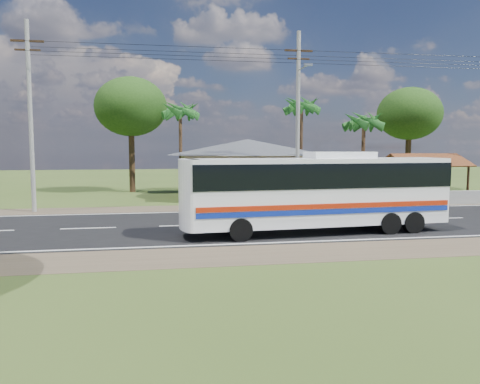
# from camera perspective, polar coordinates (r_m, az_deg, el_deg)

# --- Properties ---
(ground) EXTENTS (120.00, 120.00, 0.00)m
(ground) POSITION_cam_1_polar(r_m,az_deg,el_deg) (23.39, 4.44, -3.84)
(ground) COLOR #354A1A
(ground) RESTS_ON ground
(road) EXTENTS (120.00, 16.00, 0.03)m
(road) POSITION_cam_1_polar(r_m,az_deg,el_deg) (23.39, 4.44, -3.81)
(road) COLOR black
(road) RESTS_ON ground
(house) EXTENTS (12.40, 10.00, 5.00)m
(house) POSITION_cam_1_polar(r_m,az_deg,el_deg) (36.02, 0.97, 3.66)
(house) COLOR tan
(house) RESTS_ON ground
(waiting_shed) EXTENTS (5.20, 4.48, 3.35)m
(waiting_shed) POSITION_cam_1_polar(r_m,az_deg,el_deg) (36.09, 21.48, 3.43)
(waiting_shed) COLOR #352513
(waiting_shed) RESTS_ON ground
(concrete_barrier) EXTENTS (7.00, 0.30, 0.90)m
(concrete_barrier) POSITION_cam_1_polar(r_m,az_deg,el_deg) (33.25, 22.45, -0.69)
(concrete_barrier) COLOR #9E9E99
(concrete_barrier) RESTS_ON ground
(utility_poles) EXTENTS (32.80, 2.22, 11.00)m
(utility_poles) POSITION_cam_1_polar(r_m,az_deg,el_deg) (30.11, 6.47, 9.23)
(utility_poles) COLOR #9E9E99
(utility_poles) RESTS_ON ground
(palm_near) EXTENTS (2.80, 2.80, 6.70)m
(palm_near) POSITION_cam_1_polar(r_m,az_deg,el_deg) (36.71, 14.87, 8.31)
(palm_near) COLOR #47301E
(palm_near) RESTS_ON ground
(palm_mid) EXTENTS (2.80, 2.80, 8.20)m
(palm_mid) POSITION_cam_1_polar(r_m,az_deg,el_deg) (39.78, 7.51, 10.30)
(palm_mid) COLOR #47301E
(palm_mid) RESTS_ON ground
(palm_far) EXTENTS (2.80, 2.80, 7.70)m
(palm_far) POSITION_cam_1_polar(r_m,az_deg,el_deg) (38.53, -7.30, 9.74)
(palm_far) COLOR #47301E
(palm_far) RESTS_ON ground
(tree_behind_house) EXTENTS (6.00, 6.00, 9.61)m
(tree_behind_house) POSITION_cam_1_polar(r_m,az_deg,el_deg) (40.59, -13.17, 10.05)
(tree_behind_house) COLOR #47301E
(tree_behind_house) RESTS_ON ground
(tree_behind_shed) EXTENTS (5.60, 5.60, 9.02)m
(tree_behind_shed) POSITION_cam_1_polar(r_m,az_deg,el_deg) (44.16, 19.95, 8.92)
(tree_behind_shed) COLOR #47301E
(tree_behind_shed) RESTS_ON ground
(coach_bus) EXTENTS (11.67, 3.24, 3.58)m
(coach_bus) POSITION_cam_1_polar(r_m,az_deg,el_deg) (20.84, 9.61, 0.64)
(coach_bus) COLOR white
(coach_bus) RESTS_ON ground
(motorcycle) EXTENTS (2.02, 1.41, 1.01)m
(motorcycle) POSITION_cam_1_polar(r_m,az_deg,el_deg) (28.75, 3.73, -1.08)
(motorcycle) COLOR black
(motorcycle) RESTS_ON ground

